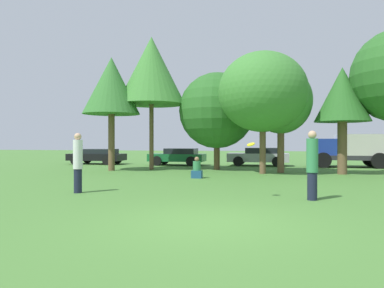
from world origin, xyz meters
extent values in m
plane|color=#477A33|center=(0.00, 0.00, 0.00)|extent=(120.00, 120.00, 0.00)
cylinder|color=#191E33|center=(-4.74, 3.33, 0.38)|extent=(0.25, 0.25, 0.77)
cylinder|color=silver|center=(-4.74, 3.33, 1.24)|extent=(0.30, 0.30, 0.94)
sphere|color=tan|center=(-4.74, 3.33, 1.81)|extent=(0.23, 0.23, 0.23)
cylinder|color=#191E33|center=(2.44, 3.34, 0.39)|extent=(0.27, 0.27, 0.78)
cylinder|color=#337F4C|center=(2.44, 3.34, 1.25)|extent=(0.32, 0.32, 0.95)
sphere|color=tan|center=(2.44, 3.34, 1.83)|extent=(0.23, 0.23, 0.23)
cylinder|color=yellow|center=(0.74, 3.27, 1.56)|extent=(0.24, 0.23, 0.14)
cube|color=navy|center=(-1.89, 8.73, 0.17)|extent=(0.47, 0.39, 0.34)
cylinder|color=#337F4C|center=(-1.89, 8.73, 0.55)|extent=(0.35, 0.35, 0.42)
sphere|color=#8C6647|center=(-1.89, 8.73, 0.86)|extent=(0.21, 0.21, 0.21)
cylinder|color=brown|center=(-7.49, 11.93, 1.62)|extent=(0.36, 0.36, 3.24)
cone|color=#33702D|center=(-7.49, 11.93, 4.87)|extent=(3.26, 3.26, 3.26)
cylinder|color=brown|center=(-5.53, 13.27, 1.94)|extent=(0.26, 0.26, 3.89)
cone|color=#3D7F33|center=(-5.53, 13.27, 5.92)|extent=(4.05, 4.05, 4.05)
cylinder|color=brown|center=(-1.67, 13.86, 1.14)|extent=(0.35, 0.35, 2.27)
sphere|color=#286023|center=(-1.67, 13.86, 3.50)|extent=(4.48, 4.48, 4.48)
cylinder|color=brown|center=(1.02, 11.61, 1.48)|extent=(0.32, 0.32, 2.96)
ellipsoid|color=#3D7F33|center=(1.02, 11.61, 4.22)|extent=(4.57, 4.57, 4.14)
cylinder|color=brown|center=(1.97, 12.53, 1.48)|extent=(0.36, 0.36, 2.96)
ellipsoid|color=#3D7F33|center=(1.97, 12.53, 3.86)|extent=(3.29, 3.29, 3.55)
cylinder|color=brown|center=(4.98, 12.12, 1.33)|extent=(0.47, 0.47, 2.67)
cone|color=#286023|center=(4.98, 12.12, 4.05)|extent=(2.77, 2.77, 2.77)
cube|color=black|center=(-11.15, 17.39, 0.53)|extent=(4.14, 1.87, 0.50)
cube|color=black|center=(-10.84, 17.38, 0.95)|extent=(2.29, 1.61, 0.35)
cylinder|color=black|center=(-12.44, 16.54, 0.33)|extent=(0.66, 0.22, 0.66)
cylinder|color=black|center=(-12.39, 18.31, 0.33)|extent=(0.66, 0.22, 0.66)
cylinder|color=black|center=(-9.90, 16.47, 0.33)|extent=(0.66, 0.22, 0.66)
cylinder|color=black|center=(-9.85, 18.24, 0.33)|extent=(0.66, 0.22, 0.66)
cube|color=#196633|center=(-4.96, 17.34, 0.55)|extent=(3.96, 1.81, 0.52)
cube|color=black|center=(-4.67, 17.33, 1.00)|extent=(2.19, 1.56, 0.39)
cylinder|color=black|center=(-6.20, 16.52, 0.34)|extent=(0.68, 0.24, 0.67)
cylinder|color=black|center=(-6.15, 18.23, 0.34)|extent=(0.68, 0.24, 0.67)
cylinder|color=black|center=(-3.78, 16.46, 0.34)|extent=(0.68, 0.24, 0.67)
cylinder|color=black|center=(-3.73, 18.16, 0.34)|extent=(0.68, 0.24, 0.67)
cube|color=#B2B2B7|center=(0.66, 17.94, 0.58)|extent=(4.18, 1.88, 0.58)
cube|color=black|center=(0.97, 17.93, 1.05)|extent=(2.31, 1.62, 0.38)
cylinder|color=black|center=(-0.64, 17.09, 0.34)|extent=(0.68, 0.23, 0.67)
cylinder|color=black|center=(-0.60, 18.86, 0.34)|extent=(0.68, 0.23, 0.67)
cylinder|color=black|center=(1.91, 17.02, 0.34)|extent=(0.68, 0.23, 0.67)
cylinder|color=black|center=(1.96, 18.79, 0.34)|extent=(0.68, 0.23, 0.67)
cube|color=#2D2D33|center=(6.61, 17.69, 0.64)|extent=(5.26, 2.29, 0.30)
cube|color=#1E389E|center=(5.00, 17.73, 1.32)|extent=(1.72, 2.08, 1.06)
cube|color=beige|center=(7.34, 17.67, 1.46)|extent=(3.29, 2.23, 1.35)
cylinder|color=black|center=(4.76, 16.67, 0.49)|extent=(0.99, 0.31, 0.98)
cylinder|color=black|center=(4.82, 18.81, 0.49)|extent=(0.99, 0.31, 0.98)
cylinder|color=black|center=(8.02, 16.58, 0.49)|extent=(0.99, 0.31, 0.98)
cylinder|color=black|center=(8.08, 18.72, 0.49)|extent=(0.99, 0.31, 0.98)
camera|label=1|loc=(1.15, -7.09, 1.62)|focal=33.31mm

